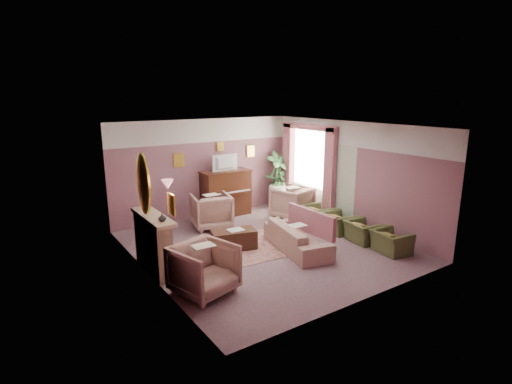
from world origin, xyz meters
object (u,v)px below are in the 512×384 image
side_table (278,196)px  olive_chair_a (391,238)px  piano (226,194)px  olive_chair_b (363,228)px  coffee_table (234,240)px  olive_chair_c (338,220)px  olive_chair_d (316,212)px  television (226,162)px  floral_armchair_left (211,209)px  sofa (297,233)px  floral_armchair_right (292,201)px  floral_armchair_front (204,267)px

side_table → olive_chair_a: bearing=-91.5°
piano → olive_chair_b: size_ratio=1.78×
piano → side_table: piano is taller
coffee_table → side_table: side_table is taller
olive_chair_c → olive_chair_d: bearing=90.0°
television → olive_chair_c: 3.54m
olive_chair_d → side_table: 1.93m
piano → olive_chair_c: 3.37m
television → floral_armchair_left: television is taller
sofa → floral_armchair_right: size_ratio=2.02×
floral_armchair_right → side_table: 1.17m
olive_chair_a → side_table: side_table is taller
piano → sofa: piano is taller
coffee_table → olive_chair_a: size_ratio=1.27×
olive_chair_a → television: bearing=109.9°
floral_armchair_left → side_table: 2.70m
coffee_table → floral_armchair_front: size_ratio=0.99×
floral_armchair_front → olive_chair_b: bearing=2.3°
side_table → olive_chair_b: bearing=-91.9°
olive_chair_a → olive_chair_d: size_ratio=1.00×
olive_chair_d → floral_armchair_front: bearing=-157.2°
piano → television: size_ratio=1.75×
coffee_table → floral_armchair_left: 1.70m
sofa → olive_chair_a: (1.63, -1.31, -0.07)m
floral_armchair_left → side_table: bearing=12.5°
piano → olive_chair_a: piano is taller
floral_armchair_left → floral_armchair_right: 2.37m
floral_armchair_left → olive_chair_a: size_ratio=1.29×
television → sofa: (0.00, -3.20, -1.19)m
sofa → olive_chair_d: (1.63, 1.15, -0.07)m
floral_armchair_right → olive_chair_d: bearing=-76.0°
sofa → olive_chair_a: bearing=-38.8°
olive_chair_d → olive_chair_a: bearing=-90.0°
piano → olive_chair_c: piano is taller
olive_chair_b → side_table: size_ratio=1.12×
olive_chair_b → side_table: side_table is taller
piano → olive_chair_b: (1.63, -3.74, -0.31)m
piano → olive_chair_b: 4.10m
television → floral_armchair_front: (-2.68, -3.87, -1.09)m
side_table → floral_armchair_right: bearing=-106.1°
olive_chair_c → olive_chair_d: same height
sofa → floral_armchair_front: size_ratio=2.02×
floral_armchair_left → side_table: size_ratio=1.44×
floral_armchair_right → piano: bearing=138.0°
floral_armchair_front → olive_chair_b: size_ratio=1.29×
television → olive_chair_a: (1.63, -4.51, -1.26)m
olive_chair_b → sofa: bearing=163.2°
floral_armchair_right → floral_armchair_left: bearing=167.0°
piano → olive_chair_d: (1.63, -2.10, -0.31)m
coffee_table → olive_chair_d: bearing=6.2°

